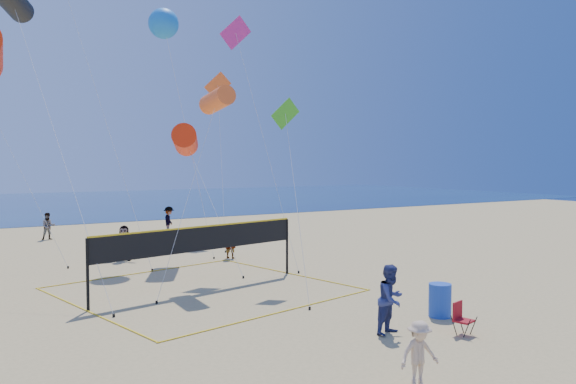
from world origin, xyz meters
TOP-DOWN VIEW (x-y plane):
  - ocean at (0.00, 62.00)m, footprint 140.00×50.00m
  - bystander_a at (4.22, 3.49)m, footprint 1.11×0.97m
  - bystander_b at (2.23, 0.34)m, footprint 1.00×0.67m
  - far_person_1 at (0.91, 19.05)m, footprint 1.66×1.16m
  - far_person_2 at (5.63, 17.04)m, footprint 0.71×0.76m
  - far_person_3 at (-1.16, 28.97)m, footprint 0.84×0.66m
  - far_person_4 at (6.01, 27.33)m, footprint 1.22×1.41m
  - camp_chair at (5.83, 2.44)m, footprint 0.58×0.69m
  - trash_barrel at (6.67, 4.03)m, footprint 0.86×0.86m
  - volleyball_net at (1.77, 11.30)m, footprint 10.74×10.63m
  - kite_1 at (-3.73, 19.18)m, footprint 2.77×11.45m
  - kite_2 at (3.17, 12.95)m, footprint 3.99×3.87m
  - kite_4 at (5.28, 10.95)m, footprint 2.46×4.65m
  - kite_5 at (5.57, 15.82)m, footprint 1.91×4.15m
  - kite_7 at (3.36, 20.09)m, footprint 2.36×3.66m
  - kite_9 at (8.10, 23.98)m, footprint 2.92×5.73m
  - kite_10 at (3.48, 17.46)m, footprint 2.15×6.66m

SIDE VIEW (x-z plane):
  - ocean at x=0.00m, z-range 0.00..0.03m
  - camp_chair at x=5.83m, z-range 0.00..1.00m
  - trash_barrel at x=6.67m, z-range 0.00..1.03m
  - bystander_b at x=2.23m, z-range 0.00..1.42m
  - far_person_3 at x=-1.16m, z-range 0.00..1.68m
  - far_person_1 at x=0.91m, z-range 0.00..1.73m
  - far_person_2 at x=5.63m, z-range 0.00..1.75m
  - far_person_4 at x=6.01m, z-range 0.00..1.89m
  - bystander_a at x=4.22m, z-range 0.00..1.95m
  - volleyball_net at x=1.77m, z-range 0.45..2.86m
  - kite_10 at x=3.48m, z-range 2.54..9.15m
  - kite_4 at x=5.28m, z-range 2.54..9.94m
  - kite_2 at x=3.17m, z-range 3.39..11.24m
  - kite_9 at x=8.10m, z-range 3.85..14.31m
  - kite_5 at x=5.57m, z-range 4.39..16.12m
  - kite_1 at x=-3.73m, z-range 5.56..18.09m
  - kite_7 at x=3.36m, z-range 5.57..18.26m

